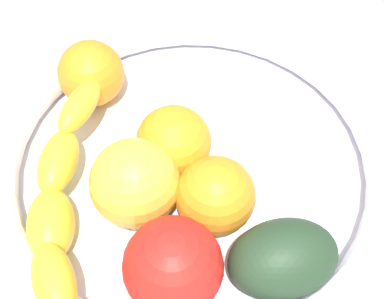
% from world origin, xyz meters
% --- Properties ---
extents(kitchen_counter, '(1.20, 1.20, 0.03)m').
position_xyz_m(kitchen_counter, '(0.00, 0.00, 0.01)').
color(kitchen_counter, '#989B90').
rests_on(kitchen_counter, ground).
extents(fruit_bowl, '(0.36, 0.36, 0.05)m').
position_xyz_m(fruit_bowl, '(0.00, 0.00, 0.06)').
color(fruit_bowl, white).
rests_on(fruit_bowl, kitchen_counter).
extents(banana_draped_left, '(0.27, 0.08, 0.05)m').
position_xyz_m(banana_draped_left, '(0.06, -0.11, 0.08)').
color(banana_draped_left, yellow).
rests_on(banana_draped_left, fruit_bowl).
extents(orange_front, '(0.06, 0.06, 0.06)m').
position_xyz_m(orange_front, '(-0.01, -0.02, 0.09)').
color(orange_front, orange).
rests_on(orange_front, fruit_bowl).
extents(orange_mid_left, '(0.06, 0.06, 0.06)m').
position_xyz_m(orange_mid_left, '(0.05, 0.02, 0.09)').
color(orange_mid_left, orange).
rests_on(orange_mid_left, fruit_bowl).
extents(orange_mid_right, '(0.06, 0.06, 0.06)m').
position_xyz_m(orange_mid_right, '(-0.09, -0.09, 0.08)').
color(orange_mid_right, orange).
rests_on(orange_mid_right, fruit_bowl).
extents(apple_yellow, '(0.07, 0.07, 0.07)m').
position_xyz_m(apple_yellow, '(0.03, -0.05, 0.09)').
color(apple_yellow, yellow).
rests_on(apple_yellow, fruit_bowl).
extents(avocado_dark, '(0.07, 0.09, 0.06)m').
position_xyz_m(avocado_dark, '(0.10, 0.06, 0.08)').
color(avocado_dark, '#243D27').
rests_on(avocado_dark, fruit_bowl).
extents(tomato_red, '(0.07, 0.07, 0.07)m').
position_xyz_m(tomato_red, '(0.11, -0.02, 0.09)').
color(tomato_red, red).
rests_on(tomato_red, fruit_bowl).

